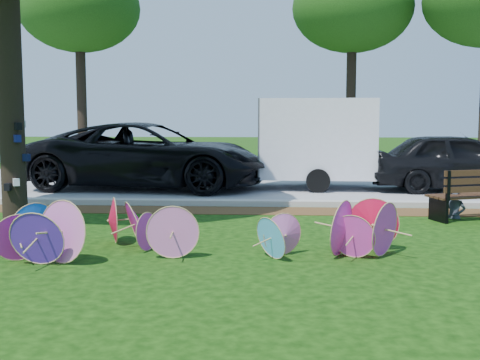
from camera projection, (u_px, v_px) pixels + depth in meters
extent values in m
plane|color=black|center=(192.00, 266.00, 7.72)|extent=(90.00, 90.00, 0.00)
cube|color=#472D16|center=(223.00, 210.00, 12.18)|extent=(90.00, 1.00, 0.01)
cube|color=#B7B5AD|center=(225.00, 203.00, 12.87)|extent=(90.00, 0.30, 0.12)
cube|color=gray|center=(237.00, 183.00, 16.99)|extent=(90.00, 8.00, 0.01)
cylinder|color=black|center=(10.00, 77.00, 10.66)|extent=(0.44, 0.44, 5.21)
cone|color=#BA0C2D|center=(373.00, 224.00, 8.58)|extent=(0.77, 0.26, 0.76)
cone|color=#BA0C2D|center=(112.00, 220.00, 9.07)|extent=(0.35, 0.69, 0.70)
cone|color=#E938B4|center=(145.00, 231.00, 8.58)|extent=(0.30, 0.56, 0.56)
cone|color=#D368B0|center=(284.00, 235.00, 8.24)|extent=(0.57, 0.38, 0.60)
cone|color=#D426A9|center=(138.00, 223.00, 8.77)|extent=(0.60, 0.79, 0.71)
cone|color=#E938B4|center=(345.00, 228.00, 8.20)|extent=(0.53, 0.79, 0.79)
cone|color=#E938B4|center=(381.00, 229.00, 8.22)|extent=(0.59, 0.73, 0.77)
cone|color=#D368B0|center=(65.00, 231.00, 7.89)|extent=(0.85, 0.57, 0.85)
cone|color=#55BCFF|center=(273.00, 237.00, 8.06)|extent=(0.55, 0.61, 0.60)
cone|color=#D426A9|center=(18.00, 236.00, 7.94)|extent=(0.70, 0.54, 0.67)
cone|color=#D368B0|center=(173.00, 232.00, 8.13)|extent=(0.73, 0.16, 0.72)
cone|color=#E938B4|center=(354.00, 236.00, 8.12)|extent=(0.65, 0.43, 0.62)
cone|color=blue|center=(34.00, 224.00, 8.79)|extent=(0.65, 0.67, 0.69)
cone|color=#5527B5|center=(39.00, 237.00, 7.72)|extent=(0.76, 0.36, 0.74)
imported|color=black|center=(149.00, 156.00, 15.75)|extent=(6.48, 3.50, 1.73)
imported|color=black|center=(456.00, 162.00, 15.25)|extent=(4.44, 1.91, 1.49)
cube|color=white|center=(317.00, 138.00, 15.72)|extent=(2.97, 1.93, 2.65)
imported|color=#3B4250|center=(455.00, 190.00, 11.22)|extent=(0.46, 0.38, 1.09)
cylinder|color=black|center=(82.00, 99.00, 22.14)|extent=(0.36, 0.36, 5.00)
ellipsoid|color=#15380C|center=(79.00, 8.00, 21.78)|extent=(4.40, 4.40, 3.20)
cylinder|color=black|center=(351.00, 99.00, 22.27)|extent=(0.36, 0.36, 5.00)
ellipsoid|color=#15380C|center=(353.00, 8.00, 21.92)|extent=(4.40, 4.40, 3.20)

